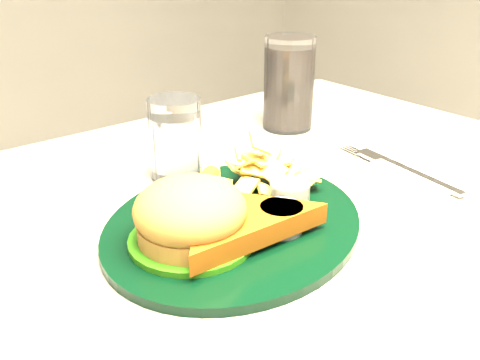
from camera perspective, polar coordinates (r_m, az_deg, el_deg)
The scene contains 5 objects.
dinner_plate at distance 0.60m, azimuth -0.63°, elevation -1.95°, with size 0.33×0.28×0.07m, color black, non-canonical shape.
water_glass at distance 0.72m, azimuth -6.90°, elevation 4.35°, with size 0.07×0.07×0.11m, color silver.
cola_glass at distance 0.91m, azimuth 5.23°, elevation 10.23°, with size 0.08×0.08×0.16m, color black.
fork_napkin at distance 0.77m, azimuth 18.09°, elevation 0.69°, with size 0.14×0.18×0.01m, color silver, non-canonical shape.
wrapped_straw at distance 0.67m, azimuth -18.84°, elevation -3.36°, with size 0.22×0.08×0.01m, color white, non-canonical shape.
Camera 1 is at (-0.31, -0.43, 1.06)m, focal length 40.00 mm.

